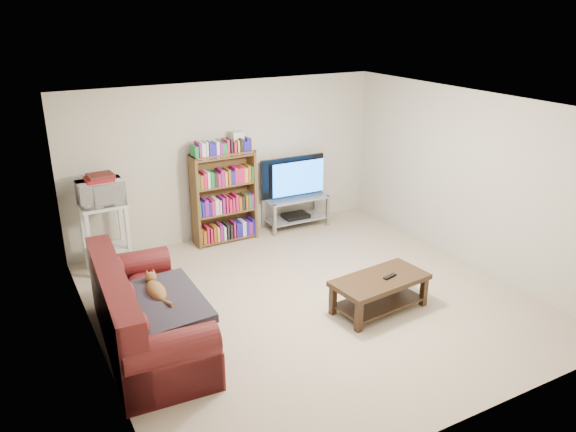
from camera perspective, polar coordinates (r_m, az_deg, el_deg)
floor at (r=7.05m, az=2.30°, el=-8.50°), size 5.00×5.00×0.00m
ceiling at (r=6.24m, az=2.61°, el=11.11°), size 5.00×5.00×0.00m
wall_back at (r=8.69m, az=-6.09°, el=5.65°), size 5.00×0.00×5.00m
wall_front at (r=4.78m, az=18.20°, el=-8.36°), size 5.00×0.00×5.00m
wall_left at (r=5.76m, az=-19.45°, el=-3.41°), size 0.00×5.00×5.00m
wall_right at (r=8.07m, az=17.89°, el=3.57°), size 0.00×5.00×5.00m
sofa at (r=6.21m, az=-14.63°, el=-10.17°), size 1.06×2.21×0.92m
blanket at (r=6.00m, az=-12.79°, el=-8.73°), size 0.86×1.10×0.19m
cat at (r=6.14m, az=-13.25°, el=-7.41°), size 0.27×0.60×0.18m
coffee_table at (r=6.79m, az=9.28°, el=-7.19°), size 1.21×0.69×0.42m
remote at (r=6.76m, az=10.31°, el=-6.06°), size 0.20×0.10×0.02m
tv_stand at (r=9.15m, az=0.79°, el=0.96°), size 1.04×0.48×0.52m
television at (r=8.99m, az=0.81°, el=3.89°), size 1.12×0.17×0.64m
dvd_player at (r=9.20m, az=0.79°, el=0.02°), size 0.42×0.30×0.06m
bookshelf at (r=8.54m, az=-6.51°, el=2.00°), size 0.98×0.32×1.40m
shelf_clutter at (r=8.37m, az=-6.15°, el=7.22°), size 0.71×0.22×0.28m
microwave_stand at (r=7.99m, az=-18.09°, el=-1.15°), size 0.61×0.45×0.95m
microwave at (r=7.82m, az=-18.49°, el=2.27°), size 0.60×0.41×0.32m
game_boxes at (r=7.77m, az=-18.64°, el=3.57°), size 0.35×0.31×0.05m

